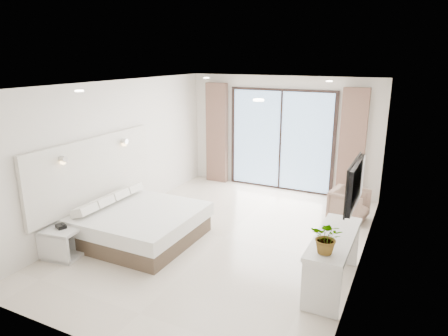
{
  "coord_description": "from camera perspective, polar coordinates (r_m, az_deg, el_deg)",
  "views": [
    {
      "loc": [
        2.87,
        -5.86,
        3.15
      ],
      "look_at": [
        -0.19,
        0.4,
        1.17
      ],
      "focal_mm": 32.0,
      "sensor_mm": 36.0,
      "label": 1
    }
  ],
  "objects": [
    {
      "name": "ground",
      "position": [
        7.24,
        -0.02,
        -9.93
      ],
      "size": [
        6.2,
        6.2,
        0.0
      ],
      "primitive_type": "plane",
      "color": "beige",
      "rests_on": "ground"
    },
    {
      "name": "phone",
      "position": [
        6.91,
        -22.26,
        -7.72
      ],
      "size": [
        0.21,
        0.19,
        0.06
      ],
      "primitive_type": "cube",
      "rotation": [
        0.0,
        0.0,
        -0.39
      ],
      "color": "black",
      "rests_on": "nightstand"
    },
    {
      "name": "armchair",
      "position": [
        8.24,
        17.45,
        -4.83
      ],
      "size": [
        0.72,
        0.75,
        0.69
      ],
      "primitive_type": "imported",
      "rotation": [
        0.0,
        0.0,
        1.42
      ],
      "color": "#846C56",
      "rests_on": "ground"
    },
    {
      "name": "console_desk",
      "position": [
        5.81,
        15.39,
        -11.2
      ],
      "size": [
        0.5,
        1.61,
        0.77
      ],
      "color": "silver",
      "rests_on": "ground"
    },
    {
      "name": "nightstand",
      "position": [
        6.98,
        -22.04,
        -9.95
      ],
      "size": [
        0.59,
        0.51,
        0.49
      ],
      "rotation": [
        0.0,
        0.0,
        0.13
      ],
      "color": "silver",
      "rests_on": "ground"
    },
    {
      "name": "bed",
      "position": [
        7.24,
        -12.11,
        -7.81
      ],
      "size": [
        1.96,
        1.87,
        0.69
      ],
      "color": "brown",
      "rests_on": "ground"
    },
    {
      "name": "room_shell",
      "position": [
        7.37,
        0.86,
        3.56
      ],
      "size": [
        4.62,
        6.22,
        2.72
      ],
      "color": "silver",
      "rests_on": "ground"
    },
    {
      "name": "plant",
      "position": [
        5.17,
        14.51,
        -10.03
      ],
      "size": [
        0.4,
        0.44,
        0.34
      ],
      "primitive_type": "imported",
      "rotation": [
        0.0,
        0.0,
        -0.03
      ],
      "color": "#33662D",
      "rests_on": "console_desk"
    }
  ]
}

